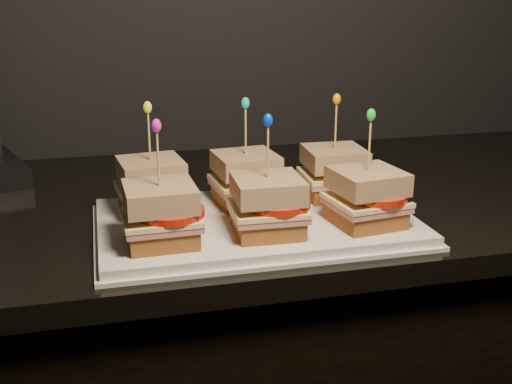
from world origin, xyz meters
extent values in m
cube|color=black|center=(0.40, 1.69, 0.90)|extent=(2.31, 0.65, 0.03)
cube|color=white|center=(0.25, 1.53, 0.93)|extent=(0.44, 0.27, 0.02)
cube|color=white|center=(0.25, 1.53, 0.92)|extent=(0.45, 0.28, 0.01)
cube|color=#5A2D11|center=(0.11, 1.59, 0.95)|extent=(0.09, 0.09, 0.02)
cube|color=#B8685C|center=(0.11, 1.59, 0.96)|extent=(0.10, 0.10, 0.01)
cube|color=#F2E99A|center=(0.11, 1.59, 0.97)|extent=(0.11, 0.10, 0.01)
cylinder|color=red|center=(0.12, 1.58, 0.98)|extent=(0.09, 0.09, 0.01)
cube|color=brown|center=(0.11, 1.59, 1.00)|extent=(0.10, 0.10, 0.03)
cylinder|color=tan|center=(0.11, 1.59, 1.04)|extent=(0.00, 0.00, 0.09)
ellipsoid|color=#F3F418|center=(0.11, 1.59, 1.09)|extent=(0.01, 0.01, 0.02)
cube|color=#5A2D11|center=(0.25, 1.59, 0.95)|extent=(0.09, 0.09, 0.02)
cube|color=#B8685C|center=(0.25, 1.59, 0.96)|extent=(0.10, 0.10, 0.01)
cube|color=#F2E99A|center=(0.25, 1.59, 0.97)|extent=(0.10, 0.10, 0.01)
cylinder|color=red|center=(0.26, 1.58, 0.98)|extent=(0.09, 0.09, 0.01)
cube|color=brown|center=(0.25, 1.59, 1.00)|extent=(0.09, 0.09, 0.03)
cylinder|color=tan|center=(0.25, 1.59, 1.04)|extent=(0.00, 0.00, 0.09)
ellipsoid|color=#0FBBB0|center=(0.25, 1.59, 1.09)|extent=(0.01, 0.01, 0.02)
cube|color=#5A2D11|center=(0.39, 1.59, 0.95)|extent=(0.09, 0.09, 0.02)
cube|color=#B8685C|center=(0.39, 1.59, 0.96)|extent=(0.10, 0.09, 0.01)
cube|color=#F2E99A|center=(0.39, 1.59, 0.97)|extent=(0.10, 0.10, 0.01)
cylinder|color=red|center=(0.40, 1.58, 0.98)|extent=(0.09, 0.09, 0.01)
cube|color=brown|center=(0.39, 1.59, 1.00)|extent=(0.09, 0.09, 0.03)
cylinder|color=tan|center=(0.39, 1.59, 1.04)|extent=(0.00, 0.00, 0.09)
ellipsoid|color=orange|center=(0.39, 1.59, 1.09)|extent=(0.01, 0.01, 0.02)
cube|color=#5A2D11|center=(0.11, 1.46, 0.95)|extent=(0.09, 0.09, 0.02)
cube|color=#B8685C|center=(0.11, 1.46, 0.96)|extent=(0.10, 0.09, 0.01)
cube|color=#F2E99A|center=(0.11, 1.46, 0.97)|extent=(0.10, 0.10, 0.01)
cylinder|color=red|center=(0.12, 1.46, 0.98)|extent=(0.09, 0.09, 0.01)
cube|color=brown|center=(0.11, 1.46, 1.00)|extent=(0.09, 0.09, 0.03)
cylinder|color=tan|center=(0.11, 1.46, 1.04)|extent=(0.00, 0.00, 0.09)
ellipsoid|color=#D21FA5|center=(0.11, 1.46, 1.09)|extent=(0.01, 0.01, 0.02)
cube|color=#5A2D11|center=(0.25, 1.46, 0.95)|extent=(0.09, 0.09, 0.02)
cube|color=#B8685C|center=(0.25, 1.46, 0.96)|extent=(0.10, 0.09, 0.01)
cube|color=#F2E99A|center=(0.25, 1.46, 0.97)|extent=(0.10, 0.10, 0.01)
cylinder|color=red|center=(0.26, 1.46, 0.98)|extent=(0.09, 0.09, 0.01)
cube|color=brown|center=(0.25, 1.46, 1.00)|extent=(0.09, 0.09, 0.03)
cylinder|color=tan|center=(0.25, 1.46, 1.04)|extent=(0.00, 0.00, 0.09)
ellipsoid|color=#0334DA|center=(0.25, 1.46, 1.09)|extent=(0.01, 0.01, 0.02)
cube|color=#5A2D11|center=(0.39, 1.46, 0.95)|extent=(0.10, 0.10, 0.02)
cube|color=#B8685C|center=(0.39, 1.46, 0.96)|extent=(0.11, 0.10, 0.01)
cube|color=#F2E99A|center=(0.39, 1.46, 0.97)|extent=(0.11, 0.10, 0.01)
cylinder|color=red|center=(0.40, 1.46, 0.98)|extent=(0.09, 0.09, 0.01)
cube|color=brown|center=(0.39, 1.46, 1.00)|extent=(0.10, 0.10, 0.03)
cylinder|color=tan|center=(0.39, 1.46, 1.04)|extent=(0.00, 0.00, 0.09)
ellipsoid|color=green|center=(0.39, 1.46, 1.09)|extent=(0.01, 0.01, 0.02)
camera|label=1|loc=(0.05, 0.70, 1.25)|focal=45.00mm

